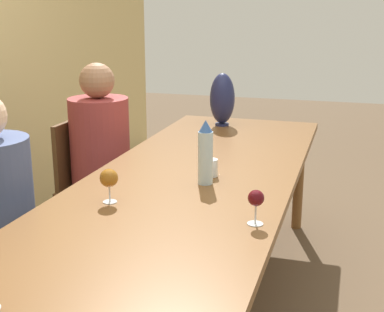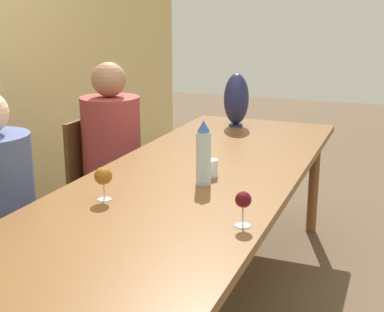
% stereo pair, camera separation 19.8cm
% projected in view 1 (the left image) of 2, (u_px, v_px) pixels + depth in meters
% --- Properties ---
extents(dining_table, '(2.99, 0.96, 0.75)m').
position_uv_depth(dining_table, '(187.00, 193.00, 2.48)').
color(dining_table, brown).
rests_on(dining_table, ground_plane).
extents(water_bottle, '(0.07, 0.07, 0.29)m').
position_uv_depth(water_bottle, '(205.00, 153.00, 2.40)').
color(water_bottle, silver).
rests_on(water_bottle, dining_table).
extents(water_tumbler, '(0.07, 0.07, 0.08)m').
position_uv_depth(water_tumbler, '(211.00, 168.00, 2.53)').
color(water_tumbler, silver).
rests_on(water_tumbler, dining_table).
extents(vase, '(0.17, 0.17, 0.35)m').
position_uv_depth(vase, '(222.00, 99.00, 3.59)').
color(vase, '#1E234C').
rests_on(vase, dining_table).
extents(wine_glass_0, '(0.08, 0.08, 0.14)m').
position_uv_depth(wine_glass_0, '(109.00, 179.00, 2.17)').
color(wine_glass_0, silver).
rests_on(wine_glass_0, dining_table).
extents(wine_glass_2, '(0.06, 0.06, 0.13)m').
position_uv_depth(wine_glass_2, '(256.00, 199.00, 1.95)').
color(wine_glass_2, silver).
rests_on(wine_glass_2, dining_table).
extents(chair_far, '(0.44, 0.44, 0.85)m').
position_uv_depth(chair_far, '(92.00, 182.00, 3.37)').
color(chair_far, brown).
rests_on(chair_far, ground_plane).
extents(person_far, '(0.36, 0.36, 1.21)m').
position_uv_depth(person_far, '(103.00, 156.00, 3.30)').
color(person_far, '#2D2D38').
rests_on(person_far, ground_plane).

